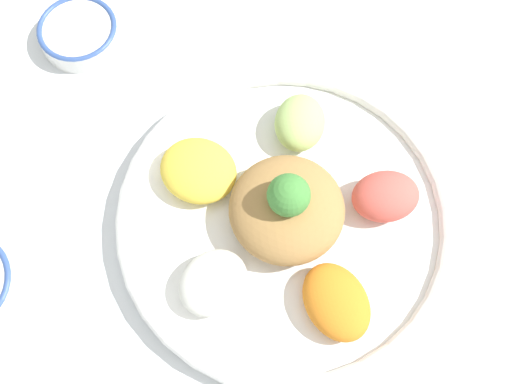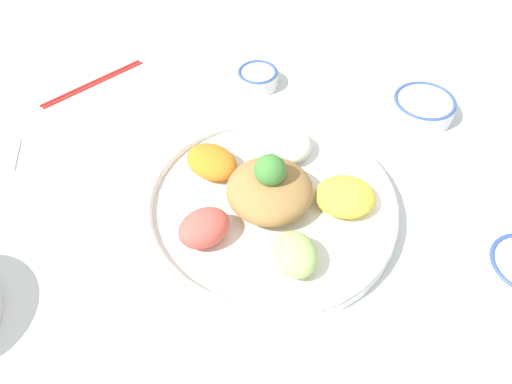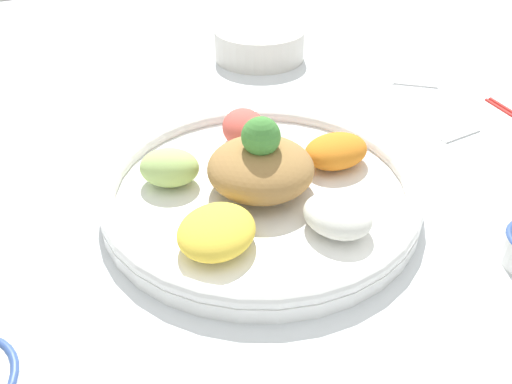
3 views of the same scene
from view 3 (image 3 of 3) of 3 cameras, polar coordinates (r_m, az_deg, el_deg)
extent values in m
plane|color=white|center=(0.64, 2.83, -2.23)|extent=(2.40, 2.40, 0.00)
cylinder|color=white|center=(0.65, 0.52, -0.28)|extent=(0.41, 0.41, 0.02)
torus|color=white|center=(0.64, 0.53, 0.80)|extent=(0.41, 0.41, 0.02)
ellipsoid|color=orange|center=(0.69, 9.11, 4.65)|extent=(0.07, 0.10, 0.04)
ellipsoid|color=#E55B51|center=(0.73, -1.38, 7.35)|extent=(0.09, 0.08, 0.05)
ellipsoid|color=#B7DB7A|center=(0.65, -9.86, 2.78)|extent=(0.10, 0.10, 0.05)
ellipsoid|color=yellow|center=(0.55, -4.53, -4.49)|extent=(0.13, 0.13, 0.04)
ellipsoid|color=white|center=(0.58, 9.29, -2.66)|extent=(0.10, 0.10, 0.04)
ellipsoid|color=#AD7F47|center=(0.63, 0.54, 2.74)|extent=(0.14, 0.14, 0.06)
sphere|color=#478E3D|center=(0.61, 0.57, 6.37)|extent=(0.05, 0.05, 0.05)
cylinder|color=silver|center=(1.10, 0.40, 16.55)|extent=(0.19, 0.19, 0.06)
ellipsoid|color=#B27F47|center=(1.09, 0.40, 17.54)|extent=(0.16, 0.16, 0.02)
cube|color=white|center=(1.02, 17.75, 11.71)|extent=(0.06, 0.07, 0.01)
ellipsoid|color=white|center=(1.02, 14.37, 12.24)|extent=(0.06, 0.06, 0.01)
cube|color=white|center=(0.87, 22.35, 6.11)|extent=(0.02, 0.08, 0.01)
ellipsoid|color=white|center=(0.82, 19.65, 5.19)|extent=(0.04, 0.05, 0.01)
camera|label=1|loc=(0.63, 47.19, 58.97)|focal=42.00mm
camera|label=2|loc=(0.90, -44.27, 44.36)|focal=35.00mm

